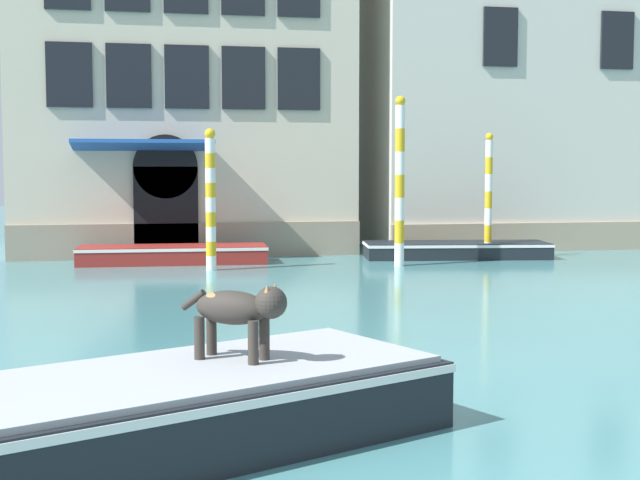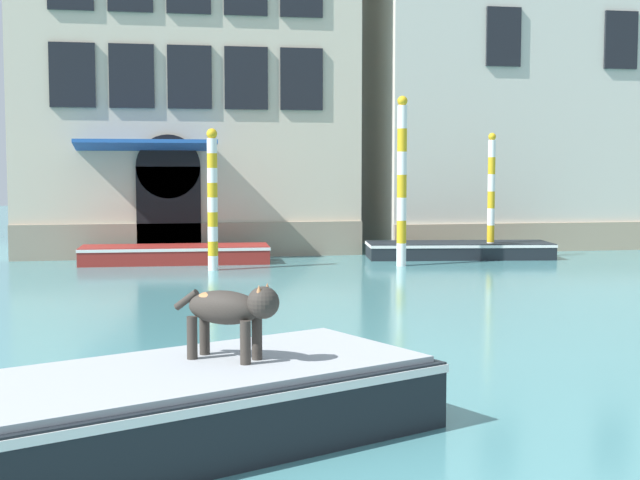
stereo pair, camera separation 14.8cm
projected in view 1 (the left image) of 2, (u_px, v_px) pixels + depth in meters
The scene contains 8 objects.
palazzo_left at pixel (182, 37), 28.01m from camera, with size 10.05×7.40×13.40m.
boat_foreground at pixel (99, 420), 7.86m from camera, with size 6.93×4.66×0.72m.
dog_on_deck at pixel (239, 309), 8.67m from camera, with size 1.00×0.76×0.77m.
boat_moored_near_palazzo at pixel (173, 254), 24.13m from camera, with size 5.14×1.71×0.48m.
boat_moored_far at pixel (456, 250), 25.59m from camera, with size 5.43×2.33×0.45m.
mooring_pole_0 at pixel (400, 181), 23.38m from camera, with size 0.27×0.27×4.46m.
mooring_pole_1 at pixel (211, 199), 22.38m from camera, with size 0.27×0.27×3.57m.
mooring_pole_4 at pixel (488, 196), 25.19m from camera, with size 0.22×0.22×3.57m.
Camera 1 is at (-2.55, -2.89, 2.61)m, focal length 50.00 mm.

